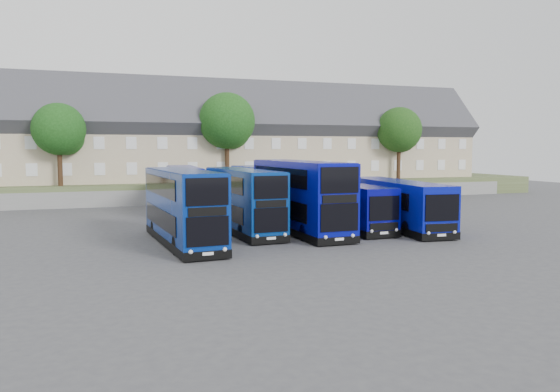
{
  "coord_description": "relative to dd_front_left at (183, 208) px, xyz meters",
  "views": [
    {
      "loc": [
        -11.62,
        -29.36,
        5.48
      ],
      "look_at": [
        0.87,
        5.97,
        2.2
      ],
      "focal_mm": 35.0,
      "sensor_mm": 36.0,
      "label": 1
    }
  ],
  "objects": [
    {
      "name": "ground",
      "position": [
        6.56,
        -1.59,
        -2.07
      ],
      "size": [
        120.0,
        120.0,
        0.0
      ],
      "primitive_type": "plane",
      "color": "#414146",
      "rests_on": "ground"
    },
    {
      "name": "retaining_wall",
      "position": [
        6.56,
        22.41,
        -1.32
      ],
      "size": [
        70.0,
        0.4,
        1.5
      ],
      "primitive_type": "cube",
      "color": "slate",
      "rests_on": "ground"
    },
    {
      "name": "earth_bank",
      "position": [
        6.56,
        32.41,
        -1.07
      ],
      "size": [
        80.0,
        20.0,
        2.0
      ],
      "primitive_type": "cube",
      "color": "#47512D",
      "rests_on": "ground"
    },
    {
      "name": "terrace_row",
      "position": [
        9.56,
        28.41,
        4.52
      ],
      "size": [
        60.0,
        10.4,
        11.2
      ],
      "color": "tan",
      "rests_on": "earth_bank"
    },
    {
      "name": "dd_front_left",
      "position": [
        0.0,
        0.0,
        0.0
      ],
      "size": [
        3.08,
        10.76,
        4.22
      ],
      "rotation": [
        0.0,
        0.0,
        0.06
      ],
      "color": "navy",
      "rests_on": "ground"
    },
    {
      "name": "dd_front_mid",
      "position": [
        4.45,
        3.13,
        -0.07
      ],
      "size": [
        2.78,
        10.38,
        4.09
      ],
      "rotation": [
        0.0,
        0.0,
        0.04
      ],
      "color": "navy",
      "rests_on": "ground"
    },
    {
      "name": "dd_front_right",
      "position": [
        8.05,
        2.22,
        0.19
      ],
      "size": [
        2.88,
        11.66,
        4.61
      ],
      "rotation": [
        0.0,
        0.0,
        0.02
      ],
      "color": "#070C92",
      "rests_on": "ground"
    },
    {
      "name": "dd_rear_left",
      "position": [
        2.49,
        14.29,
        -0.15
      ],
      "size": [
        2.94,
        9.99,
        3.92
      ],
      "rotation": [
        0.0,
        0.0,
        -0.07
      ],
      "color": "#08179E",
      "rests_on": "ground"
    },
    {
      "name": "dd_rear_right",
      "position": [
        8.72,
        13.14,
        -0.17
      ],
      "size": [
        2.58,
        9.84,
        3.88
      ],
      "rotation": [
        0.0,
        0.0,
        0.03
      ],
      "color": "#082498",
      "rests_on": "ground"
    },
    {
      "name": "coach_east_a",
      "position": [
        11.68,
        3.17,
        -0.58
      ],
      "size": [
        2.37,
        11.19,
        3.05
      ],
      "rotation": [
        0.0,
        0.0,
        0.0
      ],
      "color": "#070781",
      "rests_on": "ground"
    },
    {
      "name": "coach_east_b",
      "position": [
        15.06,
        1.64,
        -0.48
      ],
      "size": [
        3.7,
        12.07,
        3.25
      ],
      "rotation": [
        0.0,
        0.0,
        -0.1
      ],
      "color": "#0811A0",
      "rests_on": "ground"
    },
    {
      "name": "tree_west",
      "position": [
        -7.3,
        23.5,
        4.98
      ],
      "size": [
        4.8,
        4.8,
        7.65
      ],
      "color": "#382314",
      "rests_on": "earth_bank"
    },
    {
      "name": "tree_mid",
      "position": [
        8.7,
        24.0,
        5.99
      ],
      "size": [
        5.76,
        5.76,
        9.18
      ],
      "color": "#382314",
      "rests_on": "earth_bank"
    },
    {
      "name": "tree_east",
      "position": [
        28.7,
        23.5,
        5.32
      ],
      "size": [
        5.12,
        5.12,
        8.16
      ],
      "color": "#382314",
      "rests_on": "earth_bank"
    },
    {
      "name": "tree_far",
      "position": [
        34.7,
        30.5,
        5.65
      ],
      "size": [
        5.44,
        5.44,
        8.67
      ],
      "color": "#382314",
      "rests_on": "earth_bank"
    }
  ]
}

